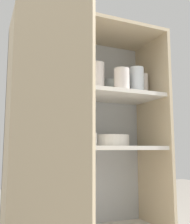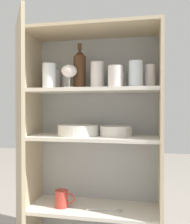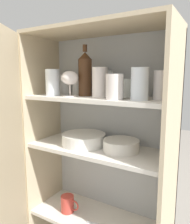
# 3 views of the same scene
# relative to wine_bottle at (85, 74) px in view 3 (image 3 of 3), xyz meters

# --- Properties ---
(cupboard_back_panel) EXTENTS (0.78, 0.02, 1.33)m
(cupboard_back_panel) POSITION_rel_wine_bottle_xyz_m (0.08, 0.14, -0.46)
(cupboard_back_panel) COLOR #B2B7BC
(cupboard_back_panel) RESTS_ON ground_plane
(cupboard_side_left) EXTENTS (0.02, 0.33, 1.33)m
(cupboard_side_left) POSITION_rel_wine_bottle_xyz_m (-0.30, -0.02, -0.46)
(cupboard_side_left) COLOR #CCB793
(cupboard_side_left) RESTS_ON ground_plane
(cupboard_side_right) EXTENTS (0.02, 0.33, 1.33)m
(cupboard_side_right) POSITION_rel_wine_bottle_xyz_m (0.47, -0.02, -0.46)
(cupboard_side_right) COLOR #CCB793
(cupboard_side_right) RESTS_ON ground_plane
(cupboard_top_panel) EXTENTS (0.78, 0.33, 0.02)m
(cupboard_top_panel) POSITION_rel_wine_bottle_xyz_m (0.08, -0.02, 0.22)
(cupboard_top_panel) COLOR #CCB793
(cupboard_top_panel) RESTS_ON cupboard_side_left
(shelf_board_lower) EXTENTS (0.75, 0.29, 0.02)m
(shelf_board_lower) POSITION_rel_wine_bottle_xyz_m (0.08, -0.02, -0.82)
(shelf_board_lower) COLOR silver
(shelf_board_middle) EXTENTS (0.75, 0.29, 0.02)m
(shelf_board_middle) POSITION_rel_wine_bottle_xyz_m (0.08, -0.02, -0.40)
(shelf_board_middle) COLOR silver
(shelf_board_upper) EXTENTS (0.75, 0.29, 0.02)m
(shelf_board_upper) POSITION_rel_wine_bottle_xyz_m (0.08, -0.02, -0.13)
(shelf_board_upper) COLOR silver
(cupboard_door) EXTENTS (0.22, 0.34, 1.33)m
(cupboard_door) POSITION_rel_wine_bottle_xyz_m (-0.20, -0.35, -0.46)
(cupboard_door) COLOR tan
(cupboard_door) RESTS_ON ground_plane
(tumbler_glass_0) EXTENTS (0.06, 0.06, 0.13)m
(tumbler_glass_0) POSITION_rel_wine_bottle_xyz_m (0.41, -0.02, -0.05)
(tumbler_glass_0) COLOR silver
(tumbler_glass_0) RESTS_ON shelf_board_upper
(tumbler_glass_1) EXTENTS (0.08, 0.08, 0.14)m
(tumbler_glass_1) POSITION_rel_wine_bottle_xyz_m (-0.16, -0.08, -0.05)
(tumbler_glass_1) COLOR white
(tumbler_glass_1) RESTS_ON shelf_board_upper
(tumbler_glass_2) EXTENTS (0.08, 0.08, 0.14)m
(tumbler_glass_2) POSITION_rel_wine_bottle_xyz_m (0.09, 0.05, -0.05)
(tumbler_glass_2) COLOR white
(tumbler_glass_2) RESTS_ON shelf_board_upper
(tumbler_glass_3) EXTENTS (0.08, 0.08, 0.14)m
(tumbler_glass_3) POSITION_rel_wine_bottle_xyz_m (0.33, -0.07, -0.05)
(tumbler_glass_3) COLOR white
(tumbler_glass_3) RESTS_ON shelf_board_upper
(tumbler_glass_4) EXTENTS (0.08, 0.08, 0.09)m
(tumbler_glass_4) POSITION_rel_wine_bottle_xyz_m (-0.09, 0.07, -0.07)
(tumbler_glass_4) COLOR white
(tumbler_glass_4) RESTS_ON shelf_board_upper
(tumbler_glass_5) EXTENTS (0.08, 0.08, 0.12)m
(tumbler_glass_5) POSITION_rel_wine_bottle_xyz_m (-0.17, 0.03, -0.06)
(tumbler_glass_5) COLOR white
(tumbler_glass_5) RESTS_ON shelf_board_upper
(tumbler_glass_6) EXTENTS (0.08, 0.08, 0.15)m
(tumbler_glass_6) POSITION_rel_wine_bottle_xyz_m (0.11, -0.04, -0.04)
(tumbler_glass_6) COLOR silver
(tumbler_glass_6) RESTS_ON shelf_board_upper
(tumbler_glass_7) EXTENTS (0.08, 0.08, 0.11)m
(tumbler_glass_7) POSITION_rel_wine_bottle_xyz_m (0.23, -0.10, -0.06)
(tumbler_glass_7) COLOR silver
(tumbler_glass_7) RESTS_ON shelf_board_upper
(tumbler_glass_8) EXTENTS (0.07, 0.07, 0.09)m
(tumbler_glass_8) POSITION_rel_wine_bottle_xyz_m (0.24, 0.04, -0.07)
(tumbler_glass_8) COLOR white
(tumbler_glass_8) RESTS_ON shelf_board_upper
(wine_glass_0) EXTENTS (0.09, 0.09, 0.13)m
(wine_glass_0) POSITION_rel_wine_bottle_xyz_m (-0.04, -0.08, -0.03)
(wine_glass_0) COLOR silver
(wine_glass_0) RESTS_ON shelf_board_upper
(wine_bottle) EXTENTS (0.07, 0.07, 0.27)m
(wine_bottle) POSITION_rel_wine_bottle_xyz_m (0.00, 0.00, 0.00)
(wine_bottle) COLOR #4C2D19
(wine_bottle) RESTS_ON shelf_board_upper
(plate_stack_white) EXTENTS (0.24, 0.24, 0.06)m
(plate_stack_white) POSITION_rel_wine_bottle_xyz_m (-0.00, -0.01, -0.36)
(plate_stack_white) COLOR white
(plate_stack_white) RESTS_ON shelf_board_middle
(mixing_bowl_large) EXTENTS (0.19, 0.19, 0.06)m
(mixing_bowl_large) POSITION_rel_wine_bottle_xyz_m (0.22, 0.00, -0.36)
(mixing_bowl_large) COLOR silver
(mixing_bowl_large) RESTS_ON shelf_board_middle
(coffee_mug_primary) EXTENTS (0.12, 0.08, 0.10)m
(coffee_mug_primary) POSITION_rel_wine_bottle_xyz_m (-0.09, -0.05, -0.76)
(coffee_mug_primary) COLOR #BC3D33
(coffee_mug_primary) RESTS_ON shelf_board_lower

